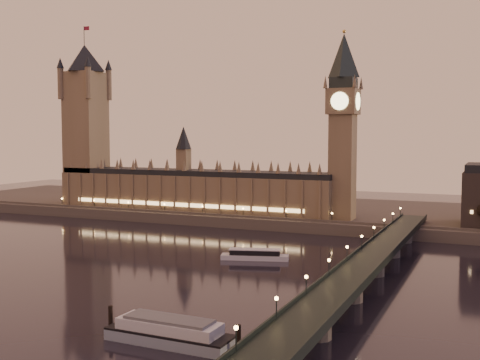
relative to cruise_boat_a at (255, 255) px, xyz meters
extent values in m
plane|color=black|center=(-39.74, -27.66, -2.02)|extent=(700.00, 700.00, 0.00)
cube|color=#423D35|center=(-9.74, 137.34, 0.98)|extent=(560.00, 130.00, 6.00)
cube|color=brown|center=(-79.74, 93.34, 14.98)|extent=(180.00, 26.00, 22.00)
cube|color=black|center=(-79.74, 93.34, 27.58)|extent=(180.00, 22.00, 3.20)
cube|color=#FFCC7F|center=(-79.74, 79.84, 8.98)|extent=(153.00, 0.25, 2.20)
cube|color=brown|center=(-159.74, 93.34, 47.98)|extent=(22.00, 22.00, 88.00)
cone|color=black|center=(-159.74, 93.34, 100.98)|extent=(31.68, 31.68, 18.00)
cylinder|color=black|center=(-159.74, 93.34, 115.98)|extent=(0.44, 0.44, 12.00)
cube|color=maroon|center=(-157.54, 93.34, 120.48)|extent=(4.00, 0.15, 2.50)
cube|color=brown|center=(14.26, 93.34, 32.98)|extent=(13.00, 13.00, 58.00)
cube|color=brown|center=(14.26, 93.34, 68.98)|extent=(16.00, 16.00, 14.00)
cylinder|color=#FFEAA5|center=(14.26, 85.16, 68.98)|extent=(9.60, 0.35, 9.60)
cylinder|color=#FFEAA5|center=(6.08, 93.34, 68.98)|extent=(0.35, 9.60, 9.60)
cube|color=black|center=(14.26, 93.34, 78.98)|extent=(13.00, 13.00, 6.00)
cone|color=black|center=(14.26, 93.34, 93.98)|extent=(17.68, 17.68, 24.00)
sphere|color=gold|center=(14.26, 93.34, 106.98)|extent=(2.00, 2.00, 2.00)
cube|color=black|center=(52.26, -27.66, 5.98)|extent=(13.00, 260.00, 2.00)
cube|color=black|center=(45.96, -27.66, 7.48)|extent=(0.60, 260.00, 1.00)
cube|color=black|center=(58.56, -27.66, 7.48)|extent=(0.60, 260.00, 1.00)
cube|color=silver|center=(0.00, 0.00, -0.97)|extent=(29.26, 14.02, 2.10)
cube|color=black|center=(0.00, 0.00, 1.13)|extent=(21.79, 10.85, 2.10)
cube|color=silver|center=(0.00, 0.00, 2.38)|extent=(22.41, 11.25, 0.38)
cube|color=gray|center=(18.73, -103.68, -0.64)|extent=(34.15, 10.38, 2.76)
cube|color=black|center=(18.73, -103.68, 1.00)|extent=(34.15, 10.38, 0.53)
cube|color=silver|center=(18.73, -103.68, 2.64)|extent=(27.76, 9.16, 2.76)
cube|color=#595B5E|center=(18.73, -103.68, 4.39)|extent=(23.50, 8.00, 0.74)
cylinder|color=black|center=(-0.34, -102.20, 1.58)|extent=(1.17, 1.17, 7.21)
cylinder|color=black|center=(37.81, -103.15, 1.58)|extent=(1.17, 1.17, 7.21)
camera|label=1|loc=(95.12, -233.54, 51.43)|focal=45.00mm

